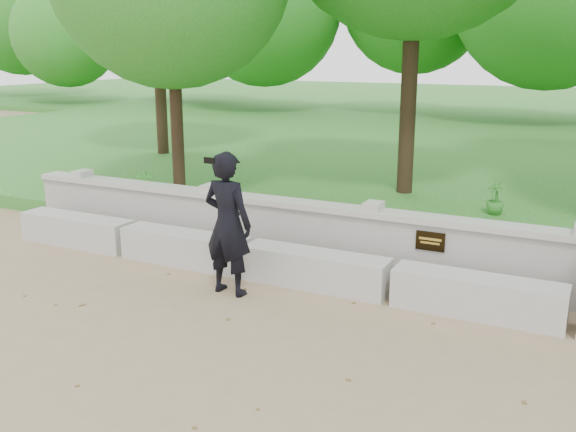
{
  "coord_description": "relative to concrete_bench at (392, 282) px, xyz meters",
  "views": [
    {
      "loc": [
        2.13,
        -5.08,
        2.91
      ],
      "look_at": [
        -1.12,
        1.37,
        1.03
      ],
      "focal_mm": 40.0,
      "sensor_mm": 36.0,
      "label": 1
    }
  ],
  "objects": [
    {
      "name": "shrub_d",
      "position": [
        0.55,
        3.81,
        0.29
      ],
      "size": [
        0.4,
        0.4,
        0.54
      ],
      "primitive_type": "imported",
      "rotation": [
        0.0,
        0.0,
        5.63
      ],
      "color": "#36822C",
      "rests_on": "lawn"
    },
    {
      "name": "concrete_bench",
      "position": [
        0.0,
        0.0,
        0.0
      ],
      "size": [
        11.9,
        0.45,
        0.45
      ],
      "color": "#B3B0A9",
      "rests_on": "ground"
    },
    {
      "name": "lawn",
      "position": [
        -0.0,
        12.1,
        -0.1
      ],
      "size": [
        40.0,
        22.0,
        0.25
      ],
      "primitive_type": "cube",
      "color": "#286021",
      "rests_on": "ground"
    },
    {
      "name": "shrub_a",
      "position": [
        -5.07,
        1.75,
        0.33
      ],
      "size": [
        0.36,
        0.38,
        0.6
      ],
      "primitive_type": "imported",
      "rotation": [
        0.0,
        0.0,
        0.95
      ],
      "color": "#36822C",
      "rests_on": "lawn"
    },
    {
      "name": "ground",
      "position": [
        -0.0,
        -1.9,
        -0.22
      ],
      "size": [
        80.0,
        80.0,
        0.0
      ],
      "primitive_type": "plane",
      "color": "#927959",
      "rests_on": "ground"
    },
    {
      "name": "parapet_wall",
      "position": [
        0.0,
        0.7,
        0.24
      ],
      "size": [
        12.5,
        0.35,
        0.9
      ],
      "color": "#A8A69F",
      "rests_on": "ground"
    },
    {
      "name": "man_main",
      "position": [
        -1.85,
        -0.68,
        0.66
      ],
      "size": [
        0.67,
        0.6,
        1.76
      ],
      "color": "black",
      "rests_on": "ground"
    }
  ]
}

